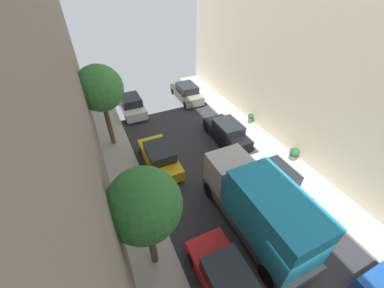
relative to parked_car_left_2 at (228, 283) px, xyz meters
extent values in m
plane|color=#2D2D33|center=(2.70, -1.15, -0.72)|extent=(32.00, 32.00, 0.00)
cube|color=#B7B2A8|center=(7.70, -1.15, -0.64)|extent=(2.00, 44.00, 0.15)
cube|color=red|center=(0.00, 0.04, -0.17)|extent=(1.76, 4.20, 0.76)
cube|color=#1E2328|center=(0.00, -0.11, 0.53)|extent=(1.56, 2.10, 0.64)
cylinder|color=black|center=(-0.78, 1.59, -0.40)|extent=(0.22, 0.64, 0.64)
cylinder|color=black|center=(0.78, 1.59, -0.40)|extent=(0.22, 0.64, 0.64)
cube|color=gold|center=(0.00, 8.23, -0.17)|extent=(1.76, 4.20, 0.76)
cube|color=#1E2328|center=(0.00, 8.08, 0.53)|extent=(1.56, 2.10, 0.64)
cylinder|color=black|center=(-0.78, 9.78, -0.40)|extent=(0.22, 0.64, 0.64)
cylinder|color=black|center=(0.78, 9.78, -0.40)|extent=(0.22, 0.64, 0.64)
cylinder|color=black|center=(-0.78, 6.68, -0.40)|extent=(0.22, 0.64, 0.64)
cylinder|color=black|center=(0.78, 6.68, -0.40)|extent=(0.22, 0.64, 0.64)
cube|color=white|center=(0.00, 15.90, -0.17)|extent=(1.76, 4.20, 0.76)
cube|color=#1E2328|center=(0.00, 15.75, 0.53)|extent=(1.56, 2.10, 0.64)
cylinder|color=black|center=(-0.78, 17.45, -0.40)|extent=(0.22, 0.64, 0.64)
cylinder|color=black|center=(0.78, 17.45, -0.40)|extent=(0.22, 0.64, 0.64)
cylinder|color=black|center=(-0.78, 14.35, -0.40)|extent=(0.22, 0.64, 0.64)
cylinder|color=black|center=(0.78, 14.35, -0.40)|extent=(0.22, 0.64, 0.64)
cube|color=silver|center=(5.40, 3.62, -0.17)|extent=(1.76, 4.20, 0.76)
cube|color=#1E2328|center=(5.40, 3.47, 0.53)|extent=(1.56, 2.10, 0.64)
cylinder|color=black|center=(4.62, 5.17, -0.40)|extent=(0.22, 0.64, 0.64)
cylinder|color=black|center=(6.18, 5.17, -0.40)|extent=(0.22, 0.64, 0.64)
cylinder|color=black|center=(4.62, 2.07, -0.40)|extent=(0.22, 0.64, 0.64)
cylinder|color=black|center=(6.18, 2.07, -0.40)|extent=(0.22, 0.64, 0.64)
cube|color=black|center=(5.40, 8.81, -0.17)|extent=(1.76, 4.20, 0.76)
cube|color=#1E2328|center=(5.40, 8.66, 0.53)|extent=(1.56, 2.10, 0.64)
cylinder|color=black|center=(4.62, 10.36, -0.40)|extent=(0.22, 0.64, 0.64)
cylinder|color=black|center=(6.18, 10.36, -0.40)|extent=(0.22, 0.64, 0.64)
cylinder|color=black|center=(4.62, 7.26, -0.40)|extent=(0.22, 0.64, 0.64)
cylinder|color=black|center=(6.18, 7.26, -0.40)|extent=(0.22, 0.64, 0.64)
cube|color=gray|center=(5.40, 16.11, -0.17)|extent=(1.76, 4.20, 0.76)
cube|color=#1E2328|center=(5.40, 15.96, 0.53)|extent=(1.56, 2.10, 0.64)
cylinder|color=black|center=(4.62, 17.66, -0.40)|extent=(0.22, 0.64, 0.64)
cylinder|color=black|center=(6.18, 17.66, -0.40)|extent=(0.22, 0.64, 0.64)
cylinder|color=black|center=(4.62, 14.56, -0.40)|extent=(0.22, 0.64, 0.64)
cylinder|color=black|center=(6.18, 14.56, -0.40)|extent=(0.22, 0.64, 0.64)
cube|color=#4C4C51|center=(2.70, 2.01, 0.01)|extent=(2.20, 6.60, 0.50)
cube|color=#B7B7BC|center=(2.70, 4.41, 1.11)|extent=(2.10, 1.80, 1.70)
cube|color=#1E8CB7|center=(2.70, 1.01, 1.46)|extent=(2.24, 4.20, 2.40)
cylinder|color=black|center=(1.72, 4.61, -0.24)|extent=(0.30, 0.96, 0.96)
cylinder|color=black|center=(3.68, 4.61, -0.24)|extent=(0.30, 0.96, 0.96)
cylinder|color=black|center=(1.72, -0.39, -0.24)|extent=(0.30, 0.96, 0.96)
cylinder|color=black|center=(3.68, -0.39, -0.24)|extent=(0.30, 0.96, 0.96)
cylinder|color=brown|center=(-2.26, 2.34, 0.88)|extent=(0.29, 0.29, 2.89)
sphere|color=#2D7233|center=(-2.26, 2.34, 3.33)|extent=(2.68, 2.68, 2.68)
cylinder|color=brown|center=(-2.36, 11.82, 1.01)|extent=(0.32, 0.32, 3.17)
sphere|color=#38843D|center=(-2.36, 11.82, 3.70)|extent=(2.94, 2.94, 2.94)
cylinder|color=slate|center=(8.32, 9.83, -0.35)|extent=(0.34, 0.34, 0.43)
sphere|color=#23602D|center=(8.32, 9.83, 0.05)|extent=(0.47, 0.47, 0.47)
cylinder|color=slate|center=(8.24, 4.92, -0.42)|extent=(0.52, 0.52, 0.30)
sphere|color=#23602D|center=(8.24, 4.92, -0.02)|extent=(0.63, 0.63, 0.63)
camera|label=1|loc=(-2.88, -2.89, 9.87)|focal=21.80mm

